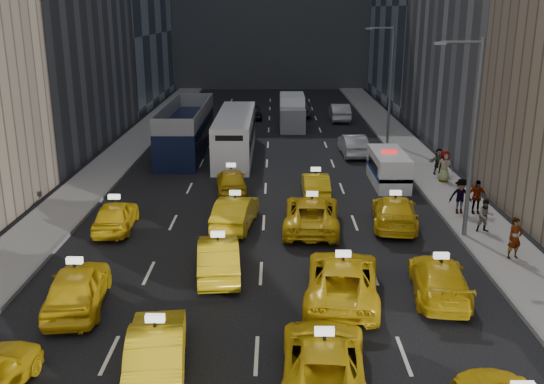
{
  "coord_description": "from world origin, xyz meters",
  "views": [
    {
      "loc": [
        0.56,
        -14.24,
        10.13
      ],
      "look_at": [
        0.42,
        12.63,
        2.0
      ],
      "focal_mm": 40.0,
      "sensor_mm": 36.0,
      "label": 1
    }
  ],
  "objects": [
    {
      "name": "curb_west",
      "position": [
        -9.05,
        25.0,
        0.09
      ],
      "size": [
        0.15,
        90.0,
        0.18
      ],
      "primitive_type": "cube",
      "color": "slate",
      "rests_on": "ground"
    },
    {
      "name": "taxi_16",
      "position": [
        -1.96,
        19.26,
        0.69
      ],
      "size": [
        2.1,
        4.22,
        1.38
      ],
      "primitive_type": "imported",
      "rotation": [
        0.0,
        0.0,
        3.26
      ],
      "color": "yellow",
      "rests_on": "ground"
    },
    {
      "name": "pedestrian_3",
      "position": [
        10.77,
        15.07,
        1.02
      ],
      "size": [
        1.05,
        0.53,
        1.74
      ],
      "primitive_type": "imported",
      "rotation": [
        0.0,
        0.0,
        -0.07
      ],
      "color": "gray",
      "rests_on": "sidewalk_east"
    },
    {
      "name": "sidewalk_west",
      "position": [
        -10.5,
        25.0,
        0.07
      ],
      "size": [
        3.0,
        90.0,
        0.15
      ],
      "primitive_type": "cube",
      "color": "gray",
      "rests_on": "ground"
    },
    {
      "name": "misc_car_4",
      "position": [
        6.65,
        42.67,
        0.81
      ],
      "size": [
        1.73,
        4.94,
        1.63
      ],
      "primitive_type": "imported",
      "rotation": [
        0.0,
        0.0,
        3.14
      ],
      "color": "#A6A8AE",
      "rests_on": "ground"
    },
    {
      "name": "misc_car_3",
      "position": [
        -1.56,
        43.6,
        0.68
      ],
      "size": [
        1.98,
        4.13,
        1.36
      ],
      "primitive_type": "imported",
      "rotation": [
        0.0,
        0.0,
        3.24
      ],
      "color": "black",
      "rests_on": "ground"
    },
    {
      "name": "taxi_15",
      "position": [
        6.36,
        13.6,
        0.73
      ],
      "size": [
        2.7,
        5.26,
        1.46
      ],
      "primitive_type": "imported",
      "rotation": [
        0.0,
        0.0,
        3.01
      ],
      "color": "yellow",
      "rests_on": "ground"
    },
    {
      "name": "misc_car_1",
      "position": [
        -6.46,
        40.63,
        0.72
      ],
      "size": [
        2.64,
        5.31,
        1.45
      ],
      "primitive_type": "imported",
      "rotation": [
        0.0,
        0.0,
        3.19
      ],
      "color": "black",
      "rests_on": "ground"
    },
    {
      "name": "pedestrian_2",
      "position": [
        9.97,
        15.07,
        1.05
      ],
      "size": [
        1.18,
        0.5,
        1.81
      ],
      "primitive_type": "imported",
      "rotation": [
        0.0,
        0.0,
        -0.02
      ],
      "color": "gray",
      "rests_on": "sidewalk_east"
    },
    {
      "name": "misc_car_0",
      "position": [
        6.18,
        28.48,
        0.77
      ],
      "size": [
        1.82,
        4.75,
        1.54
      ],
      "primitive_type": "imported",
      "rotation": [
        0.0,
        0.0,
        3.18
      ],
      "color": "#A9AAB0",
      "rests_on": "ground"
    },
    {
      "name": "taxi_9",
      "position": [
        -1.68,
        7.87,
        0.75
      ],
      "size": [
        2.04,
        4.68,
        1.5
      ],
      "primitive_type": "imported",
      "rotation": [
        0.0,
        0.0,
        3.24
      ],
      "color": "yellow",
      "rests_on": "ground"
    },
    {
      "name": "double_decker",
      "position": [
        -5.89,
        29.16,
        1.75
      ],
      "size": [
        4.41,
        12.39,
        3.53
      ],
      "rotation": [
        0.0,
        0.0,
        -0.14
      ],
      "color": "black",
      "rests_on": "ground"
    },
    {
      "name": "taxi_17",
      "position": [
        2.84,
        18.47,
        0.67
      ],
      "size": [
        1.46,
        4.09,
        1.34
      ],
      "primitive_type": "imported",
      "rotation": [
        0.0,
        0.0,
        3.15
      ],
      "color": "yellow",
      "rests_on": "ground"
    },
    {
      "name": "misc_car_2",
      "position": [
        2.71,
        45.53,
        0.83
      ],
      "size": [
        2.92,
        5.97,
        1.67
      ],
      "primitive_type": "imported",
      "rotation": [
        0.0,
        0.0,
        3.25
      ],
      "color": "slate",
      "rests_on": "ground"
    },
    {
      "name": "pedestrian_4",
      "position": [
        10.75,
        21.01,
        1.09
      ],
      "size": [
        0.96,
        0.57,
        1.89
      ],
      "primitive_type": "imported",
      "rotation": [
        0.0,
        0.0,
        0.07
      ],
      "color": "gray",
      "rests_on": "sidewalk_east"
    },
    {
      "name": "streetlight_far",
      "position": [
        9.18,
        32.0,
        4.92
      ],
      "size": [
        2.15,
        0.22,
        9.0
      ],
      "color": "#595B60",
      "rests_on": "ground"
    },
    {
      "name": "nypd_van",
      "position": [
        7.36,
        20.92,
        0.95
      ],
      "size": [
        2.13,
        5.0,
        2.11
      ],
      "rotation": [
        0.0,
        0.0,
        0.05
      ],
      "color": "silver",
      "rests_on": "ground"
    },
    {
      "name": "sidewalk_east",
      "position": [
        10.5,
        25.0,
        0.07
      ],
      "size": [
        3.0,
        90.0,
        0.15
      ],
      "primitive_type": "cube",
      "color": "gray",
      "rests_on": "ground"
    },
    {
      "name": "box_truck",
      "position": [
        2.06,
        38.98,
        1.4
      ],
      "size": [
        2.91,
        6.47,
        2.86
      ],
      "rotation": [
        0.0,
        0.0,
        0.12
      ],
      "color": "white",
      "rests_on": "ground"
    },
    {
      "name": "taxi_13",
      "position": [
        -1.35,
        13.4,
        0.75
      ],
      "size": [
        2.18,
        4.75,
        1.51
      ],
      "primitive_type": "imported",
      "rotation": [
        0.0,
        0.0,
        3.01
      ],
      "color": "yellow",
      "rests_on": "ground"
    },
    {
      "name": "streetlight_near",
      "position": [
        9.18,
        12.0,
        4.92
      ],
      "size": [
        2.15,
        0.22,
        9.0
      ],
      "color": "#595B60",
      "rests_on": "ground"
    },
    {
      "name": "taxi_8",
      "position": [
        -6.38,
        5.07,
        0.79
      ],
      "size": [
        2.43,
        4.84,
        1.58
      ],
      "primitive_type": "imported",
      "rotation": [
        0.0,
        0.0,
        3.27
      ],
      "color": "yellow",
      "rests_on": "ground"
    },
    {
      "name": "taxi_6",
      "position": [
        1.92,
        0.6,
        0.71
      ],
      "size": [
        2.67,
        5.23,
        1.41
      ],
      "primitive_type": "imported",
      "rotation": [
        0.0,
        0.0,
        3.08
      ],
      "color": "yellow",
      "rests_on": "ground"
    },
    {
      "name": "pedestrian_0",
      "position": [
        10.52,
        9.27,
        1.03
      ],
      "size": [
        0.73,
        0.57,
        1.77
      ],
      "primitive_type": "imported",
      "rotation": [
        0.0,
        0.0,
        0.25
      ],
      "color": "gray",
      "rests_on": "sidewalk_east"
    },
    {
      "name": "taxi_5",
      "position": [
        -2.85,
        1.18,
        0.74
      ],
      "size": [
        2.13,
        4.68,
        1.49
      ],
      "primitive_type": "imported",
      "rotation": [
        0.0,
        0.0,
        3.27
      ],
      "color": "yellow",
      "rests_on": "ground"
    },
    {
      "name": "taxi_10",
      "position": [
        3.0,
        5.82,
        0.77
      ],
      "size": [
        3.19,
        5.8,
        1.54
      ],
      "primitive_type": "imported",
      "rotation": [
        0.0,
        0.0,
        3.02
      ],
      "color": "yellow",
      "rests_on": "ground"
    },
    {
      "name": "taxi_12",
      "position": [
        -7.04,
        12.97,
        0.72
      ],
      "size": [
        1.9,
        4.28,
        1.43
      ],
      "primitive_type": "imported",
      "rotation": [
        0.0,
        0.0,
        3.19
      ],
      "color": "yellow",
      "rests_on": "ground"
    },
    {
      "name": "taxi_11",
      "position": [
        6.58,
        6.05,
        0.69
      ],
      "size": [
        2.47,
        4.92,
        1.37
      ],
      "primitive_type": "imported",
      "rotation": [
        0.0,
        0.0,
        3.02
      ],
      "color": "yellow",
      "rests_on": "ground"
    },
    {
      "name": "pedestrian_5",
      "position": [
        10.84,
        22.77,
        0.96
      ],
      "size": [
        1.57,
        0.81,
        1.63
      ],
      "primitive_type": "imported",
      "rotation": [
        0.0,
        0.0,
        0.26
      ],
      "color": "gray",
      "rests_on": "sidewalk_east"
    },
    {
      "name": "pedestrian_1",
      "position": [
        10.34,
        12.38,
        0.93
      ],
      "size": [
        0.78,
        0.45,
        1.57
      ],
      "primitive_type": "imported",
      "rotation": [
        0.0,
        0.0,
        0.04
      ],
      "color": "gray",
      "rests_on": "sidewalk_east"
    },
    {
      "name": "taxi_14",
      "position": [
        2.32,
        13.14,
        0.77
      ],
      "size": [
        2.93,
        5.7,
        1.54
      ],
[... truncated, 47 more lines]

